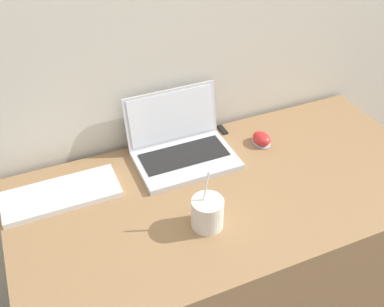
% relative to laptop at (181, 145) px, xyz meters
% --- Properties ---
extents(desk, '(1.45, 0.71, 0.73)m').
position_rel_laptop_xyz_m(desk, '(0.09, -0.23, -0.41)').
color(desk, '#936D47').
rests_on(desk, ground_plane).
extents(laptop, '(0.35, 0.28, 0.22)m').
position_rel_laptop_xyz_m(laptop, '(0.00, 0.00, 0.00)').
color(laptop, silver).
rests_on(laptop, desk).
extents(drink_cup, '(0.10, 0.10, 0.19)m').
position_rel_laptop_xyz_m(drink_cup, '(-0.06, -0.35, 0.01)').
color(drink_cup, silver).
rests_on(drink_cup, desk).
extents(computer_mouse, '(0.07, 0.08, 0.04)m').
position_rel_laptop_xyz_m(computer_mouse, '(0.31, -0.05, -0.03)').
color(computer_mouse, '#B2B2B7').
rests_on(computer_mouse, desk).
extents(external_keyboard, '(0.38, 0.16, 0.02)m').
position_rel_laptop_xyz_m(external_keyboard, '(-0.44, -0.05, -0.04)').
color(external_keyboard, silver).
rests_on(external_keyboard, desk).
extents(usb_stick, '(0.02, 0.06, 0.01)m').
position_rel_laptop_xyz_m(usb_stick, '(0.21, 0.08, -0.04)').
color(usb_stick, black).
rests_on(usb_stick, desk).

